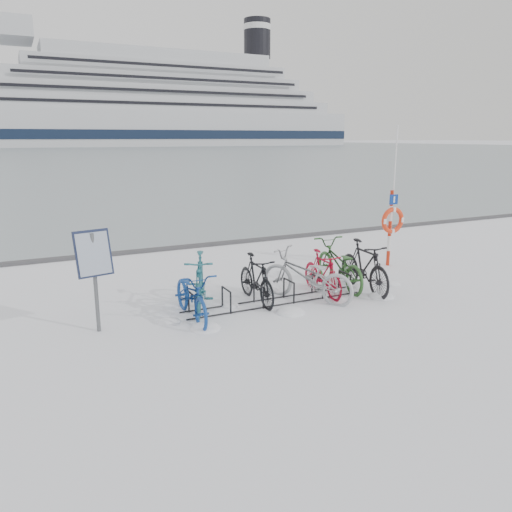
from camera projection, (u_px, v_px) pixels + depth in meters
name	position (u px, v px, depth m)	size (l,w,h in m)	color
ground	(274.00, 303.00, 10.54)	(900.00, 900.00, 0.00)	white
ice_sheet	(28.00, 149.00, 146.31)	(400.00, 298.00, 0.02)	#919DA4
quay_edge	(187.00, 247.00, 15.69)	(400.00, 0.25, 0.10)	#3F3F42
bike_rack	(274.00, 295.00, 10.49)	(4.00, 0.48, 0.46)	black
info_board	(94.00, 259.00, 8.67)	(0.65, 0.36, 1.85)	#595B5E
lifebuoy_station	(392.00, 220.00, 13.27)	(0.71, 0.22, 3.71)	#B5240E
cruise_ferry	(159.00, 110.00, 193.56)	(153.28, 28.88, 50.36)	silver
bike_0	(192.00, 293.00, 9.53)	(0.67, 1.92, 1.01)	navy
bike_1	(200.00, 281.00, 10.06)	(0.55, 1.94, 1.16)	#205F6B
bike_2	(256.00, 278.00, 10.50)	(0.49, 1.74, 1.04)	black
bike_3	(306.00, 274.00, 10.59)	(0.75, 2.15, 1.13)	#A4A7AB
bike_4	(323.00, 272.00, 11.06)	(0.47, 1.66, 1.00)	maroon
bike_5	(339.00, 263.00, 11.58)	(0.74, 2.13, 1.12)	#285424
bike_6	(364.00, 265.00, 11.26)	(0.56, 1.97, 1.18)	black
snow_drifts	(289.00, 308.00, 10.20)	(5.90, 2.00, 0.20)	white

